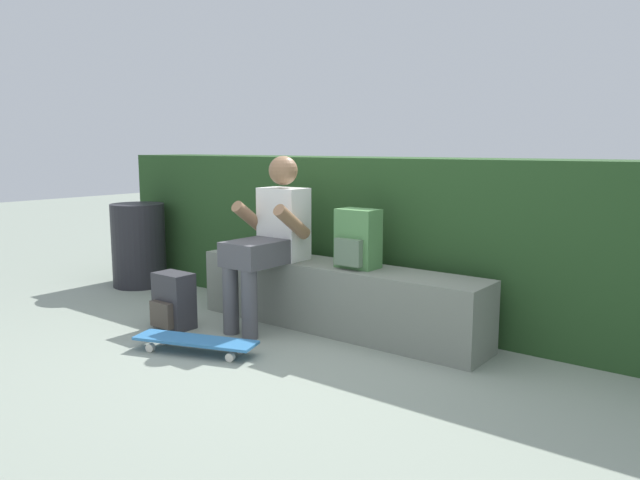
{
  "coord_description": "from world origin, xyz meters",
  "views": [
    {
      "loc": [
        2.48,
        -2.98,
        1.29
      ],
      "look_at": [
        -0.21,
        0.5,
        0.61
      ],
      "focal_mm": 34.27,
      "sensor_mm": 36.0,
      "label": 1
    }
  ],
  "objects_px": {
    "bench_main": "(336,297)",
    "trash_bin": "(139,245)",
    "skateboard_near_person": "(195,341)",
    "backpack_on_ground": "(173,302)",
    "person_skater": "(270,235)",
    "backpack_on_bench": "(357,240)"
  },
  "relations": [
    {
      "from": "skateboard_near_person",
      "to": "trash_bin",
      "type": "relative_size",
      "value": 1.07
    },
    {
      "from": "bench_main",
      "to": "backpack_on_bench",
      "type": "xyz_separation_m",
      "value": [
        0.19,
        -0.01,
        0.43
      ]
    },
    {
      "from": "trash_bin",
      "to": "backpack_on_ground",
      "type": "bearing_deg",
      "value": -27.15
    },
    {
      "from": "person_skater",
      "to": "skateboard_near_person",
      "type": "height_order",
      "value": "person_skater"
    },
    {
      "from": "bench_main",
      "to": "trash_bin",
      "type": "bearing_deg",
      "value": 179.96
    },
    {
      "from": "bench_main",
      "to": "backpack_on_ground",
      "type": "xyz_separation_m",
      "value": [
        -0.93,
        -0.68,
        -0.04
      ]
    },
    {
      "from": "bench_main",
      "to": "skateboard_near_person",
      "type": "height_order",
      "value": "bench_main"
    },
    {
      "from": "bench_main",
      "to": "backpack_on_ground",
      "type": "relative_size",
      "value": 5.58
    },
    {
      "from": "trash_bin",
      "to": "bench_main",
      "type": "bearing_deg",
      "value": -0.04
    },
    {
      "from": "trash_bin",
      "to": "person_skater",
      "type": "bearing_deg",
      "value": -6.48
    },
    {
      "from": "backpack_on_bench",
      "to": "backpack_on_ground",
      "type": "height_order",
      "value": "backpack_on_bench"
    },
    {
      "from": "person_skater",
      "to": "trash_bin",
      "type": "xyz_separation_m",
      "value": [
        -1.84,
        0.21,
        -0.28
      ]
    },
    {
      "from": "skateboard_near_person",
      "to": "trash_bin",
      "type": "distance_m",
      "value": 2.12
    },
    {
      "from": "backpack_on_ground",
      "to": "trash_bin",
      "type": "height_order",
      "value": "trash_bin"
    },
    {
      "from": "backpack_on_ground",
      "to": "backpack_on_bench",
      "type": "bearing_deg",
      "value": 30.97
    },
    {
      "from": "skateboard_near_person",
      "to": "backpack_on_ground",
      "type": "distance_m",
      "value": 0.61
    },
    {
      "from": "person_skater",
      "to": "backpack_on_ground",
      "type": "distance_m",
      "value": 0.84
    },
    {
      "from": "skateboard_near_person",
      "to": "backpack_on_ground",
      "type": "relative_size",
      "value": 2.05
    },
    {
      "from": "backpack_on_bench",
      "to": "trash_bin",
      "type": "xyz_separation_m",
      "value": [
        -2.46,
        0.01,
        -0.28
      ]
    },
    {
      "from": "bench_main",
      "to": "person_skater",
      "type": "bearing_deg",
      "value": -154.03
    },
    {
      "from": "bench_main",
      "to": "trash_bin",
      "type": "relative_size",
      "value": 2.91
    },
    {
      "from": "person_skater",
      "to": "trash_bin",
      "type": "height_order",
      "value": "person_skater"
    }
  ]
}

